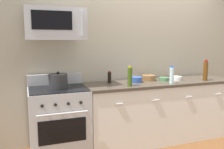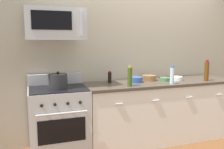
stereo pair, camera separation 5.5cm
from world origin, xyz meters
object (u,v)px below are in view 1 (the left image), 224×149
at_px(bowl_wooden_salad, 149,78).
at_px(bowl_white_ceramic, 176,78).
at_px(bottle_soy_sauce_dark, 109,77).
at_px(stockpot, 58,81).
at_px(range_oven, 59,121).
at_px(bottle_wine_amber, 205,71).
at_px(bottle_water_clear, 172,75).
at_px(bowl_blue_mixing, 136,79).
at_px(bowl_green_glaze, 164,79).
at_px(bottle_olive_oil, 130,77).
at_px(microwave, 55,24).

xyz_separation_m(bowl_wooden_salad, bowl_white_ceramic, (0.41, -0.14, -0.01)).
distance_m(bottle_soy_sauce_dark, stockpot, 0.80).
height_order(range_oven, bottle_wine_amber, bottle_wine_amber).
height_order(bottle_water_clear, bowl_blue_mixing, bottle_water_clear).
bearing_deg(bowl_green_glaze, bowl_blue_mixing, 175.15).
bearing_deg(bottle_olive_oil, bottle_soy_sauce_dark, 116.01).
bearing_deg(bottle_soy_sauce_dark, microwave, -171.67).
relative_size(bottle_water_clear, bottle_olive_oil, 0.92).
xyz_separation_m(range_oven, bowl_blue_mixing, (1.16, 0.07, 0.49)).
bearing_deg(bowl_blue_mixing, bottle_soy_sauce_dark, 167.51).
relative_size(bottle_water_clear, bowl_wooden_salad, 1.20).
distance_m(range_oven, bottle_water_clear, 1.71).
xyz_separation_m(range_oven, bottle_soy_sauce_dark, (0.78, 0.16, 0.53)).
xyz_separation_m(bowl_green_glaze, bowl_wooden_salad, (-0.21, 0.12, 0.01)).
bearing_deg(bottle_wine_amber, bowl_green_glaze, 161.16).
relative_size(microwave, stockpot, 3.09).
bearing_deg(bowl_green_glaze, bowl_wooden_salad, 151.01).
height_order(range_oven, bowl_blue_mixing, range_oven).
height_order(range_oven, bowl_green_glaze, range_oven).
bearing_deg(bowl_white_ceramic, bowl_green_glaze, 174.06).
relative_size(bottle_soy_sauce_dark, bowl_blue_mixing, 0.86).
height_order(bottle_olive_oil, bowl_white_ceramic, bottle_olive_oil).
distance_m(microwave, stockpot, 0.74).
bearing_deg(bowl_white_ceramic, bottle_wine_amber, -24.77).
relative_size(bottle_soy_sauce_dark, bowl_wooden_salad, 0.81).
bearing_deg(bottle_olive_oil, bowl_green_glaze, 18.10).
xyz_separation_m(bottle_wine_amber, bottle_soy_sauce_dark, (-1.47, 0.33, -0.07)).
distance_m(range_oven, microwave, 1.28).
height_order(bowl_green_glaze, bowl_white_ceramic, bowl_white_ceramic).
xyz_separation_m(bottle_soy_sauce_dark, stockpot, (-0.78, -0.21, 0.02)).
height_order(microwave, bowl_blue_mixing, microwave).
bearing_deg(bottle_soy_sauce_dark, bowl_green_glaze, -8.32).
distance_m(range_oven, bottle_soy_sauce_dark, 0.95).
bearing_deg(range_oven, bowl_green_glaze, 1.14).
bearing_deg(range_oven, bottle_olive_oil, -11.49).
relative_size(range_oven, bowl_white_ceramic, 6.21).
bearing_deg(stockpot, bowl_blue_mixing, 6.18).
relative_size(range_oven, bottle_water_clear, 4.16).
xyz_separation_m(bottle_soy_sauce_dark, bowl_wooden_salad, (0.65, -0.01, -0.04)).
bearing_deg(stockpot, bowl_wooden_salad, 8.05).
bearing_deg(bottle_wine_amber, stockpot, 176.90).
distance_m(bottle_olive_oil, bowl_white_ceramic, 0.92).
height_order(microwave, bowl_wooden_salad, microwave).
xyz_separation_m(microwave, stockpot, (-0.00, -0.10, -0.73)).
relative_size(range_oven, bottle_wine_amber, 3.29).
relative_size(bottle_water_clear, bottle_wine_amber, 0.79).
xyz_separation_m(range_oven, bowl_white_ceramic, (1.84, 0.01, 0.48)).
xyz_separation_m(bowl_green_glaze, bowl_white_ceramic, (0.20, -0.02, 0.00)).
xyz_separation_m(bottle_water_clear, bottle_soy_sauce_dark, (-0.82, 0.39, -0.04)).
xyz_separation_m(bottle_olive_oil, bowl_blue_mixing, (0.22, 0.27, -0.09)).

